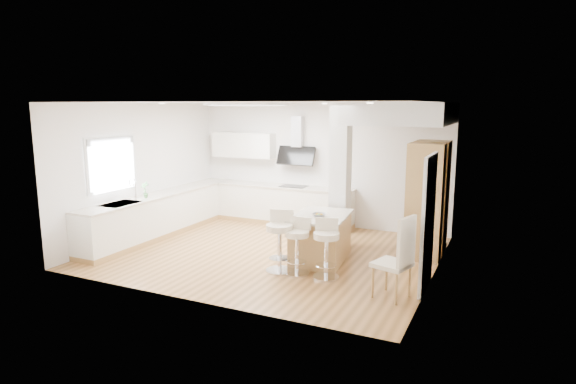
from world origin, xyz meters
The scene contains 18 objects.
ground centered at (0.00, 0.00, 0.00)m, with size 6.00×6.00×0.00m, color #AB753F.
ceiling centered at (0.00, 0.00, 0.00)m, with size 6.00×5.00×0.02m, color silver.
wall_back centered at (0.00, 2.50, 1.40)m, with size 6.00×0.04×2.80m, color white.
wall_left centered at (-3.00, 0.00, 1.40)m, with size 0.04×5.00×2.80m, color white.
wall_right centered at (3.00, 0.00, 1.40)m, with size 0.04×5.00×2.80m, color white.
skylight centered at (-0.79, 0.60, 2.77)m, with size 4.10×2.10×0.06m.
window_left centered at (-2.96, -0.90, 1.69)m, with size 0.06×1.28×1.07m.
doorway_right centered at (2.97, -0.60, 1.00)m, with size 0.05×1.00×2.10m.
counter_left centered at (-2.70, 0.23, 0.46)m, with size 0.63×4.50×1.35m.
counter_back centered at (-0.91, 2.22, 0.70)m, with size 3.62×0.63×2.50m.
pillar centered at (1.05, 0.95, 1.40)m, with size 0.35×0.35×2.80m.
soffit centered at (2.10, 1.40, 2.60)m, with size 1.78×2.20×0.40m.
oven_column centered at (2.68, 1.23, 1.05)m, with size 0.63×1.21×2.10m.
peninsula centered at (1.04, -0.01, 0.42)m, with size 1.05×1.46×0.90m.
bar_stool_a centered at (0.63, -0.85, 0.58)m, with size 0.55×0.55×1.03m.
bar_stool_b centered at (0.94, -0.83, 0.53)m, with size 0.42×0.42×0.94m.
bar_stool_c centered at (1.44, -0.81, 0.54)m, with size 0.55×0.55×0.96m.
dining_chair centered at (2.68, -1.20, 0.66)m, with size 0.60×0.60×1.23m.
Camera 1 is at (4.03, -7.80, 2.75)m, focal length 30.00 mm.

